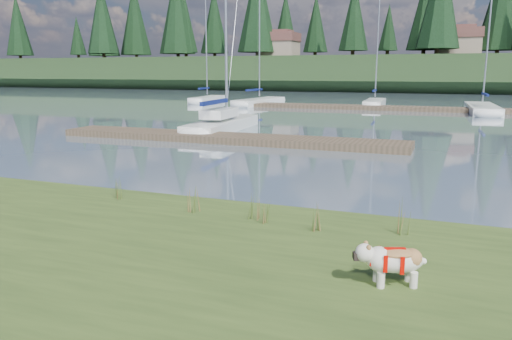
% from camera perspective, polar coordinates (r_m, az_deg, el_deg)
% --- Properties ---
extents(ground, '(200.00, 200.00, 0.00)m').
position_cam_1_polar(ground, '(41.45, 13.93, 6.70)').
color(ground, slate).
rests_on(ground, ground).
extents(bank, '(60.00, 9.00, 0.35)m').
position_cam_1_polar(bank, '(7.78, -23.48, -11.72)').
color(bank, '#3D521F').
rests_on(bank, ground).
extents(ridge, '(200.00, 20.00, 5.00)m').
position_cam_1_polar(ridge, '(84.17, 17.84, 10.38)').
color(ridge, black).
rests_on(ridge, ground).
extents(bulldog, '(0.94, 0.61, 0.55)m').
position_cam_1_polar(bulldog, '(6.79, 15.47, -9.79)').
color(bulldog, silver).
rests_on(bulldog, bank).
extents(sailboat_main, '(2.24, 8.41, 12.01)m').
position_cam_1_polar(sailboat_main, '(26.71, -3.39, 5.55)').
color(sailboat_main, white).
rests_on(sailboat_main, ground).
extents(dock_near, '(16.00, 2.00, 0.30)m').
position_cam_1_polar(dock_near, '(22.21, -3.56, 3.68)').
color(dock_near, '#4C3D2C').
rests_on(dock_near, ground).
extents(dock_far, '(26.00, 2.20, 0.30)m').
position_cam_1_polar(dock_far, '(41.24, 16.71, 6.75)').
color(dock_far, '#4C3D2C').
rests_on(dock_far, ground).
extents(sailboat_bg_0, '(2.18, 7.49, 10.77)m').
position_cam_1_polar(sailboat_bg_0, '(50.41, -5.32, 8.12)').
color(sailboat_bg_0, white).
rests_on(sailboat_bg_0, ground).
extents(sailboat_bg_1, '(2.49, 9.00, 13.15)m').
position_cam_1_polar(sailboat_bg_1, '(46.73, 0.81, 7.92)').
color(sailboat_bg_1, white).
rests_on(sailboat_bg_1, ground).
extents(sailboat_bg_2, '(1.86, 7.50, 11.22)m').
position_cam_1_polar(sailboat_bg_2, '(46.13, 13.49, 7.57)').
color(sailboat_bg_2, white).
rests_on(sailboat_bg_2, ground).
extents(sailboat_bg_3, '(2.36, 9.79, 14.06)m').
position_cam_1_polar(sailboat_bg_3, '(42.06, 24.31, 6.54)').
color(sailboat_bg_3, white).
rests_on(sailboat_bg_3, ground).
extents(weed_0, '(0.17, 0.14, 0.64)m').
position_cam_1_polar(weed_0, '(9.91, -7.24, -3.25)').
color(weed_0, '#475B23').
rests_on(weed_0, bank).
extents(weed_1, '(0.17, 0.14, 0.55)m').
position_cam_1_polar(weed_1, '(9.34, -0.25, -4.30)').
color(weed_1, '#475B23').
rests_on(weed_1, bank).
extents(weed_2, '(0.17, 0.14, 0.61)m').
position_cam_1_polar(weed_2, '(8.74, 6.80, -5.33)').
color(weed_2, '#475B23').
rests_on(weed_2, bank).
extents(weed_3, '(0.17, 0.14, 0.53)m').
position_cam_1_polar(weed_3, '(11.20, -15.44, -2.13)').
color(weed_3, '#475B23').
rests_on(weed_3, bank).
extents(weed_4, '(0.17, 0.14, 0.42)m').
position_cam_1_polar(weed_4, '(9.09, 1.48, -5.11)').
color(weed_4, '#475B23').
rests_on(weed_4, bank).
extents(weed_5, '(0.17, 0.14, 0.63)m').
position_cam_1_polar(weed_5, '(8.81, 16.52, -5.50)').
color(weed_5, '#475B23').
rests_on(weed_5, bank).
extents(mud_lip, '(60.00, 0.50, 0.14)m').
position_cam_1_polar(mud_lip, '(11.16, -7.50, -4.51)').
color(mud_lip, '#33281C').
rests_on(mud_lip, ground).
extents(conifer_0, '(5.72, 5.72, 14.15)m').
position_cam_1_polar(conifer_0, '(98.99, -17.22, 16.36)').
color(conifer_0, '#382619').
rests_on(conifer_0, ridge).
extents(conifer_1, '(4.40, 4.40, 11.30)m').
position_cam_1_polar(conifer_1, '(93.99, -8.07, 16.21)').
color(conifer_1, '#382619').
rests_on(conifer_1, ridge).
extents(conifer_2, '(6.60, 6.60, 16.05)m').
position_cam_1_polar(conifer_2, '(85.22, 0.17, 18.36)').
color(conifer_2, '#382619').
rests_on(conifer_2, ridge).
extents(conifer_3, '(4.84, 4.84, 12.25)m').
position_cam_1_polar(conifer_3, '(84.83, 11.14, 16.96)').
color(conifer_3, '#382619').
rests_on(conifer_3, ridge).
extents(house_0, '(6.30, 5.30, 4.65)m').
position_cam_1_polar(house_0, '(85.55, 2.60, 14.13)').
color(house_0, gray).
rests_on(house_0, ridge).
extents(house_1, '(6.30, 5.30, 4.65)m').
position_cam_1_polar(house_1, '(82.12, 22.25, 13.44)').
color(house_1, gray).
rests_on(house_1, ridge).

